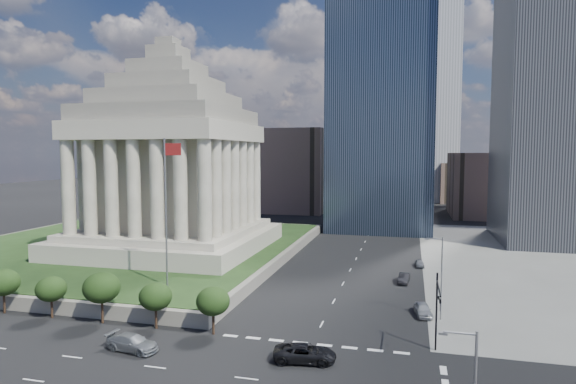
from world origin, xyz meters
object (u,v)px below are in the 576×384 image
(war_memorial, at_px, (170,145))
(flagpole, at_px, (167,204))
(pickup_truck, at_px, (305,353))
(parked_sedan_near, at_px, (423,309))
(traffic_signal_ne, at_px, (438,305))
(street_lamp_north, at_px, (440,273))
(suv_grey, at_px, (132,343))
(parked_sedan_far, at_px, (420,263))
(parked_sedan_mid, at_px, (404,278))

(war_memorial, bearing_deg, flagpole, -63.11)
(war_memorial, xyz_separation_m, pickup_truck, (34.26, -38.34, -20.57))
(war_memorial, distance_m, flagpole, 28.16)
(war_memorial, relative_size, parked_sedan_near, 8.69)
(traffic_signal_ne, relative_size, parked_sedan_near, 1.78)
(traffic_signal_ne, height_order, street_lamp_north, street_lamp_north)
(traffic_signal_ne, bearing_deg, flagpole, 163.29)
(traffic_signal_ne, xyz_separation_m, parked_sedan_near, (-1.00, 12.35, -4.49))
(war_memorial, distance_m, suv_grey, 48.16)
(war_memorial, bearing_deg, parked_sedan_far, 5.38)
(street_lamp_north, distance_m, parked_sedan_mid, 17.18)
(pickup_truck, bearing_deg, suv_grey, 86.98)
(parked_sedan_near, bearing_deg, war_memorial, 145.54)
(parked_sedan_near, bearing_deg, suv_grey, -156.29)
(traffic_signal_ne, distance_m, pickup_truck, 13.62)
(traffic_signal_ne, xyz_separation_m, suv_grey, (-29.66, -5.84, -4.44))
(street_lamp_north, bearing_deg, suv_grey, -150.64)
(flagpole, height_order, suv_grey, flagpole)
(parked_sedan_near, bearing_deg, pickup_truck, -133.15)
(war_memorial, distance_m, parked_sedan_near, 54.57)
(parked_sedan_far, bearing_deg, flagpole, -143.59)
(flagpole, xyz_separation_m, parked_sedan_far, (33.33, 28.29, -12.49))
(traffic_signal_ne, bearing_deg, street_lamp_north, 85.81)
(pickup_truck, bearing_deg, traffic_signal_ne, -80.73)
(parked_sedan_far, bearing_deg, parked_sedan_mid, -106.27)
(parked_sedan_near, relative_size, parked_sedan_far, 1.22)
(traffic_signal_ne, height_order, pickup_truck, traffic_signal_ne)
(parked_sedan_near, bearing_deg, street_lamp_north, -38.34)
(flagpole, height_order, street_lamp_north, flagpole)
(war_memorial, bearing_deg, parked_sedan_near, -25.76)
(traffic_signal_ne, height_order, parked_sedan_mid, traffic_signal_ne)
(pickup_truck, xyz_separation_m, parked_sedan_mid, (8.74, 31.21, -0.13))
(war_memorial, distance_m, parked_sedan_mid, 48.25)
(traffic_signal_ne, bearing_deg, suv_grey, -168.85)
(war_memorial, relative_size, parked_sedan_far, 10.62)
(parked_sedan_near, bearing_deg, parked_sedan_mid, 90.87)
(pickup_truck, xyz_separation_m, parked_sedan_far, (11.24, 42.62, -0.21))
(street_lamp_north, height_order, parked_sedan_near, street_lamp_north)
(flagpole, distance_m, parked_sedan_near, 35.60)
(street_lamp_north, bearing_deg, parked_sedan_far, 93.83)
(flagpole, xyz_separation_m, traffic_signal_ne, (34.33, -10.30, -7.86))
(parked_sedan_near, bearing_deg, traffic_signal_ne, -94.06)
(pickup_truck, distance_m, parked_sedan_far, 44.08)
(parked_sedan_far, bearing_deg, street_lamp_north, -90.08)
(flagpole, height_order, traffic_signal_ne, flagpole)
(suv_grey, bearing_deg, flagpole, 25.09)
(flagpole, bearing_deg, parked_sedan_mid, 28.70)
(suv_grey, bearing_deg, parked_sedan_far, -23.86)
(pickup_truck, distance_m, parked_sedan_near, 19.86)
(pickup_truck, bearing_deg, parked_sedan_near, -43.42)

